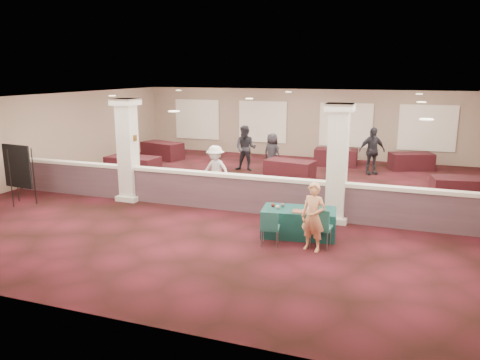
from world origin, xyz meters
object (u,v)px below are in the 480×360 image
(woman, at_px, (313,217))
(easel_board, at_px, (17,167))
(attendee_a, at_px, (246,148))
(attendee_d, at_px, (272,153))
(far_table_front_right, at_px, (464,190))
(conf_chair_main, at_px, (320,225))
(attendee_b, at_px, (215,170))
(conf_chair_side, at_px, (270,225))
(far_table_front_left, at_px, (133,167))
(far_table_back_right, at_px, (411,161))
(far_table_front_center, at_px, (290,170))
(far_table_back_center, at_px, (336,157))
(near_table, at_px, (299,223))
(attendee_c, at_px, (372,151))
(far_table_back_left, at_px, (162,151))

(woman, bearing_deg, easel_board, -168.74)
(attendee_a, distance_m, attendee_d, 1.15)
(far_table_front_right, relative_size, attendee_d, 1.19)
(conf_chair_main, relative_size, attendee_b, 0.58)
(woman, height_order, far_table_front_right, woman)
(conf_chair_side, bearing_deg, woman, -5.33)
(far_table_front_left, relative_size, far_table_back_right, 1.16)
(far_table_front_left, bearing_deg, conf_chair_main, -31.44)
(woman, bearing_deg, far_table_front_right, 72.45)
(far_table_front_right, bearing_deg, far_table_front_center, 168.48)
(far_table_front_right, distance_m, attendee_b, 7.89)
(far_table_back_center, bearing_deg, far_table_front_left, -144.81)
(conf_chair_side, distance_m, woman, 1.05)
(far_table_back_center, height_order, attendee_a, attendee_a)
(conf_chair_main, distance_m, far_table_back_center, 10.01)
(easel_board, height_order, far_table_back_center, easel_board)
(far_table_front_right, bearing_deg, conf_chair_side, -129.23)
(near_table, height_order, conf_chair_main, conf_chair_main)
(conf_chair_side, bearing_deg, far_table_back_center, 79.70)
(conf_chair_main, relative_size, attendee_a, 0.52)
(conf_chair_main, height_order, far_table_back_right, conf_chair_main)
(near_table, bearing_deg, attendee_b, 131.65)
(attendee_c, relative_size, attendee_d, 1.17)
(far_table_front_left, relative_size, far_table_front_center, 1.10)
(easel_board, distance_m, far_table_front_right, 13.79)
(woman, bearing_deg, far_table_front_left, 162.74)
(far_table_back_left, height_order, attendee_c, attendee_c)
(conf_chair_side, relative_size, easel_board, 0.46)
(attendee_a, bearing_deg, conf_chair_main, -61.84)
(attendee_c, height_order, attendee_d, attendee_c)
(far_table_front_left, bearing_deg, attendee_c, 23.26)
(conf_chair_main, bearing_deg, attendee_a, 122.01)
(far_table_front_left, relative_size, attendee_d, 1.25)
(attendee_a, relative_size, attendee_c, 0.99)
(attendee_b, distance_m, attendee_c, 6.82)
(conf_chair_main, bearing_deg, conf_chair_side, -165.33)
(far_table_back_center, distance_m, far_table_back_right, 3.09)
(conf_chair_side, bearing_deg, far_table_front_center, 89.86)
(conf_chair_side, height_order, attendee_a, attendee_a)
(far_table_front_left, height_order, far_table_front_right, far_table_front_left)
(far_table_back_center, bearing_deg, attendee_c, -38.59)
(conf_chair_main, xyz_separation_m, far_table_front_right, (3.53, 5.45, -0.18))
(far_table_front_left, distance_m, far_table_back_right, 11.36)
(woman, relative_size, far_table_back_left, 0.82)
(conf_chair_side, bearing_deg, attendee_a, 102.65)
(far_table_back_right, bearing_deg, easel_board, -139.47)
(near_table, distance_m, conf_chair_main, 0.94)
(conf_chair_side, height_order, far_table_back_center, conf_chair_side)
(far_table_front_left, relative_size, attendee_b, 1.21)
(conf_chair_side, relative_size, attendee_c, 0.46)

